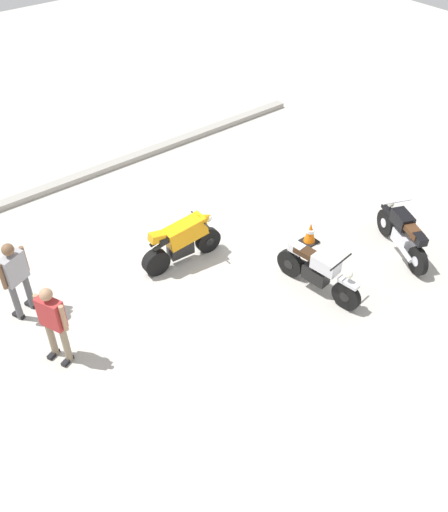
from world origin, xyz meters
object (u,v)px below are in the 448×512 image
person_in_red_shirt (53,320)px  traffic_cone (310,233)px  motorcycle_black_cruiser (403,234)px  person_in_gray_shirt (16,275)px  motorcycle_silver_cruiser (318,271)px  motorcycle_orange_sportbike (182,240)px

person_in_red_shirt → traffic_cone: 6.16m
motorcycle_black_cruiser → traffic_cone: bearing=63.7°
person_in_gray_shirt → person_in_red_shirt: (0.05, -1.52, -0.03)m
motorcycle_silver_cruiser → person_in_red_shirt: 5.32m
motorcycle_orange_sportbike → person_in_red_shirt: (-3.38, -0.87, 0.40)m
motorcycle_silver_cruiser → person_in_gray_shirt: (-5.10, 3.15, 0.50)m
person_in_gray_shirt → person_in_red_shirt: size_ratio=1.02×
motorcycle_orange_sportbike → traffic_cone: 3.01m
motorcycle_orange_sportbike → person_in_red_shirt: bearing=-162.2°
person_in_gray_shirt → person_in_red_shirt: person_in_gray_shirt is taller
motorcycle_silver_cruiser → motorcycle_black_cruiser: bearing=75.4°
motorcycle_orange_sportbike → person_in_gray_shirt: bearing=172.7°
motorcycle_orange_sportbike → traffic_cone: (2.72, -1.24, -0.33)m
motorcycle_black_cruiser → traffic_cone: motorcycle_black_cruiser is taller
motorcycle_silver_cruiser → motorcycle_orange_sportbike: motorcycle_orange_sportbike is taller
motorcycle_orange_sportbike → motorcycle_black_cruiser: size_ratio=0.99×
person_in_gray_shirt → person_in_red_shirt: bearing=158.5°
motorcycle_silver_cruiser → traffic_cone: 1.66m
motorcycle_silver_cruiser → person_in_gray_shirt: person_in_gray_shirt is taller
motorcycle_silver_cruiser → motorcycle_black_cruiser: (2.40, -0.28, 0.00)m
motorcycle_orange_sportbike → person_in_red_shirt: size_ratio=1.13×
traffic_cone → person_in_gray_shirt: bearing=162.9°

